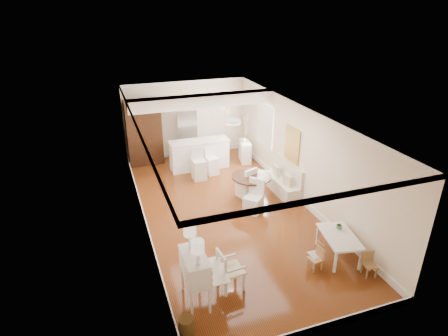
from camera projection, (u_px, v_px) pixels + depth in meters
room at (224, 141)px, 9.97m from camera, size 9.00×9.04×2.82m
secretary_bureau at (195, 279)px, 7.14m from camera, size 0.86×0.88×1.10m
gustavian_armchair at (231, 269)px, 7.54m from camera, size 0.57×0.57×0.90m
wicker_basket at (186, 325)px, 6.64m from camera, size 0.30×0.30×0.28m
kids_table at (338, 246)px, 8.53m from camera, size 0.89×1.25×0.57m
kids_chair_a at (315, 258)px, 8.14m from camera, size 0.29×0.29×0.54m
kids_chair_b at (315, 254)px, 8.27m from camera, size 0.27×0.27×0.55m
kids_chair_c at (370, 264)px, 7.94m from camera, size 0.30×0.30×0.56m
banquette at (283, 178)px, 11.32m from camera, size 0.52×1.60×0.98m
dining_table at (251, 188)px, 10.93m from camera, size 1.49×1.49×0.78m
slip_chair_near at (254, 197)px, 10.27m from camera, size 0.65×0.65×0.95m
slip_chair_far at (246, 182)px, 11.12m from camera, size 0.59×0.60×0.94m
breakfast_counter at (199, 154)px, 12.98m from camera, size 2.05×0.65×1.03m
bar_stool_left at (199, 164)px, 12.16m from camera, size 0.43×0.43×1.06m
bar_stool_right at (212, 161)px, 12.56m from camera, size 0.42×0.42×0.93m
pantry_cabinet at (144, 133)px, 13.15m from camera, size 1.20×0.60×2.30m
fridge at (197, 134)px, 13.79m from camera, size 0.75×0.65×1.80m
sideboard at (245, 151)px, 13.62m from camera, size 0.51×0.84×0.75m
pencil_cup at (339, 227)px, 8.63m from camera, size 0.14×0.14×0.11m
branch_vase at (244, 140)px, 13.42m from camera, size 0.17×0.17×0.17m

